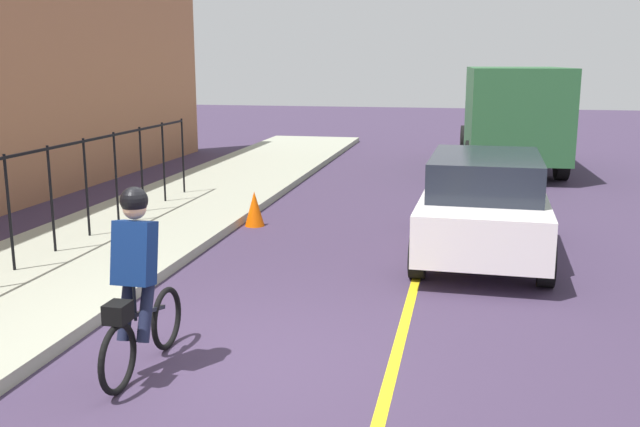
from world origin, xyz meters
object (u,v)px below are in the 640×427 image
object	(u,v)px
patrol_sedan	(484,203)
cyclist_lead	(137,282)
traffic_cone_near	(254,209)
box_truck_background	(511,113)

from	to	relation	value
patrol_sedan	cyclist_lead	bearing A→B (deg)	148.63
patrol_sedan	traffic_cone_near	size ratio (longest dim) A/B	6.93
cyclist_lead	traffic_cone_near	bearing A→B (deg)	7.53
cyclist_lead	traffic_cone_near	xyz separation A→B (m)	(6.25, 0.76, -0.59)
traffic_cone_near	box_truck_background	bearing A→B (deg)	-30.38
cyclist_lead	patrol_sedan	xyz separation A→B (m)	(5.08, -3.28, -0.09)
cyclist_lead	patrol_sedan	bearing A→B (deg)	-32.28
cyclist_lead	patrol_sedan	distance (m)	6.04
patrol_sedan	box_truck_background	size ratio (longest dim) A/B	0.65
box_truck_background	cyclist_lead	bearing A→B (deg)	161.68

